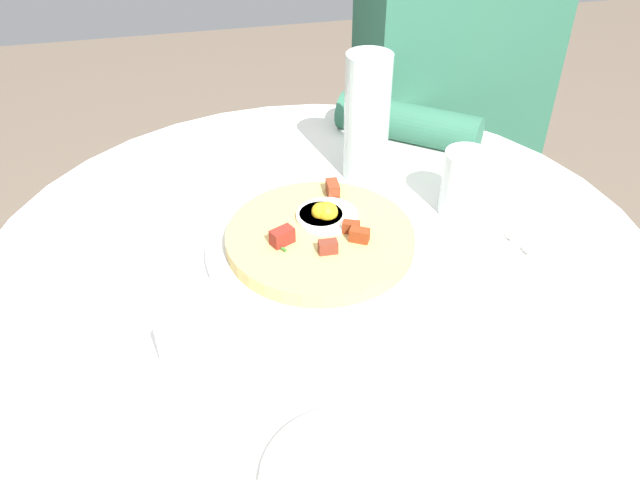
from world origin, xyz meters
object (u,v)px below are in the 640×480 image
Objects in this scene: knife at (556,220)px; pizza_plate at (320,248)px; water_glass at (464,183)px; bread_plate at (346,480)px; salt_shaker at (170,346)px; person_seated at (439,161)px; fork at (574,233)px; water_bottle at (367,118)px; breakfast_pizza at (320,236)px; dining_table at (320,333)px.

pizza_plate is at bearing 163.76° from knife.
water_glass is at bearing 139.18° from knife.
pizza_plate reaches higher than bread_plate.
bread_plate is at bearing -50.68° from salt_shaker.
knife is at bearing 39.75° from bread_plate.
water_glass is at bearing -110.09° from person_seated.
person_seated is at bearing 72.48° from fork.
water_bottle is at bearing 72.29° from bread_plate.
knife is 0.59m from salt_shaker.
person_seated is 19.08× the size of salt_shaker.
breakfast_pizza is at bearing -122.42° from water_bottle.
water_glass is (-0.13, 0.10, 0.04)m from fork.
knife is at bearing -2.19° from dining_table.
person_seated is at bearing 51.87° from pizza_plate.
fork is (0.37, -0.05, 0.00)m from pizza_plate.
pizza_plate is 5.38× the size of salt_shaker.
knife is (0.36, -0.02, -0.02)m from breakfast_pizza.
water_glass is at bearing -50.29° from water_bottle.
bread_plate is at bearing -98.94° from breakfast_pizza.
person_seated is at bearing 69.91° from water_glass.
salt_shaker reaches higher than pizza_plate.
water_bottle is (0.12, 0.18, 0.08)m from breakfast_pizza.
dining_table is 0.40m from bread_plate.
fork is at bearing 36.18° from bread_plate.
bread_plate is 0.93× the size of fork.
pizza_plate is 1.92× the size of bread_plate.
bread_plate is at bearing -107.71° from water_bottle.
pizza_plate is 1.22× the size of breakfast_pizza.
bread_plate is 0.25m from salt_shaker.
bread_plate is 0.52m from fork.
breakfast_pizza reaches higher than bread_plate.
fork is at bearing -7.57° from dining_table.
breakfast_pizza is 2.58× the size of water_glass.
bread_plate is 1.64× the size of water_glass.
pizza_plate is at bearing 81.19° from bread_plate.
water_bottle is 3.48× the size of salt_shaker.
fork is (0.42, 0.31, 0.00)m from bread_plate.
person_seated is 0.68m from breakfast_pizza.
person_seated reaches higher than water_bottle.
knife is at bearing -94.62° from person_seated.
bread_plate is at bearing -157.90° from fork.
fork is at bearing -7.93° from breakfast_pizza.
knife is at bearing -2.15° from pizza_plate.
water_bottle is at bearing -131.12° from person_seated.
pizza_plate is 1.78× the size of knife.
water_glass is (-0.17, -0.46, 0.25)m from person_seated.
bread_plate is at bearing -117.72° from person_seated.
breakfast_pizza is at bearing 163.36° from knife.
pizza_plate is (-0.40, -0.51, 0.20)m from person_seated.
person_seated reaches higher than breakfast_pizza.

